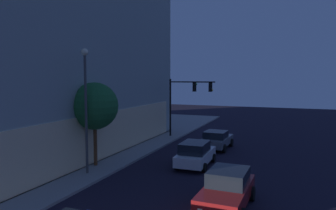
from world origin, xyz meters
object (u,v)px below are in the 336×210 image
object	(u,v)px
traffic_light_far_corner	(187,95)
car_grey	(216,139)
car_white	(195,154)
car_red	(227,189)
sidewalk_tree	(95,106)
street_lamp_sidewalk	(86,95)

from	to	relation	value
traffic_light_far_corner	car_grey	size ratio (longest dim) A/B	1.35
traffic_light_far_corner	car_white	world-z (taller)	traffic_light_far_corner
car_red	car_white	world-z (taller)	car_red
car_white	sidewalk_tree	bearing A→B (deg)	114.13
traffic_light_far_corner	sidewalk_tree	xyz separation A→B (m)	(-12.28, 2.52, -0.17)
street_lamp_sidewalk	sidewalk_tree	world-z (taller)	street_lamp_sidewalk
traffic_light_far_corner	street_lamp_sidewalk	bearing A→B (deg)	171.95
traffic_light_far_corner	sidewalk_tree	size ratio (longest dim) A/B	1.03
car_white	car_grey	distance (m)	5.83
car_grey	traffic_light_far_corner	bearing A→B (deg)	46.26
traffic_light_far_corner	car_white	xyz separation A→B (m)	(-9.50, -3.70, -3.49)
car_red	traffic_light_far_corner	bearing A→B (deg)	24.29
traffic_light_far_corner	street_lamp_sidewalk	xyz separation A→B (m)	(-13.98, 1.98, 0.65)
traffic_light_far_corner	sidewalk_tree	bearing A→B (deg)	168.42
traffic_light_far_corner	street_lamp_sidewalk	size ratio (longest dim) A/B	0.76
car_white	street_lamp_sidewalk	bearing A→B (deg)	128.30
car_grey	sidewalk_tree	bearing A→B (deg)	143.58
street_lamp_sidewalk	car_white	distance (m)	8.34
car_white	car_grey	bearing A→B (deg)	-1.34
traffic_light_far_corner	sidewalk_tree	world-z (taller)	traffic_light_far_corner
traffic_light_far_corner	street_lamp_sidewalk	world-z (taller)	street_lamp_sidewalk
car_grey	street_lamp_sidewalk	bearing A→B (deg)	150.58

